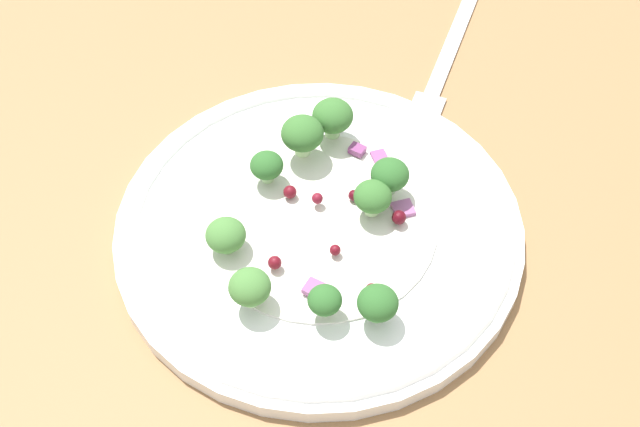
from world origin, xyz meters
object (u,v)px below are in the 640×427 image
(plate, at_px, (320,231))
(broccoli_floret_1, at_px, (390,175))
(broccoli_floret_0, at_px, (378,304))
(fork, at_px, (446,58))
(broccoli_floret_2, at_px, (267,166))

(plate, height_order, broccoli_floret_1, broccoli_floret_1)
(broccoli_floret_0, distance_m, fork, 0.26)
(plate, bearing_deg, broccoli_floret_1, 111.39)
(broccoli_floret_2, bearing_deg, broccoli_floret_1, 73.12)
(broccoli_floret_0, xyz_separation_m, fork, (-0.23, 0.10, -0.03))
(plate, relative_size, broccoli_floret_2, 11.82)
(broccoli_floret_1, bearing_deg, fork, 151.36)
(broccoli_floret_0, bearing_deg, broccoli_floret_2, -155.92)
(plate, bearing_deg, fork, 141.87)
(broccoli_floret_2, distance_m, fork, 0.20)
(plate, distance_m, fork, 0.20)
(broccoli_floret_0, height_order, broccoli_floret_2, broccoli_floret_0)
(fork, bearing_deg, broccoli_floret_1, -28.64)
(fork, bearing_deg, broccoli_floret_0, -23.82)
(broccoli_floret_0, relative_size, broccoli_floret_2, 1.09)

